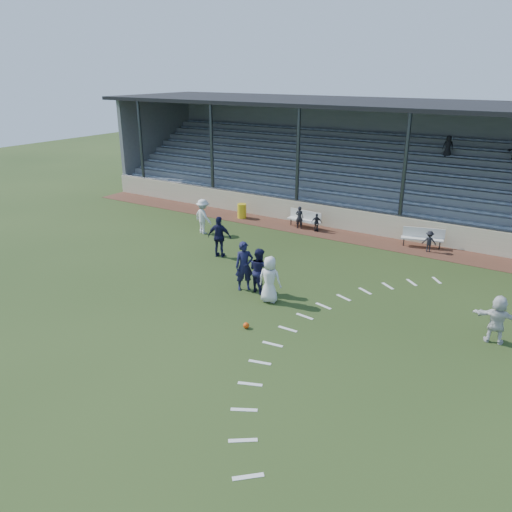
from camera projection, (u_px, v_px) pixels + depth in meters
The scene contains 18 objects.
ground at pixel (220, 309), 18.38m from camera, with size 90.00×90.00×0.00m, color #263917.
cinder_track at pixel (335, 234), 26.70m from camera, with size 34.00×2.00×0.02m, color #4F2B1F.
retaining_wall at pixel (344, 219), 27.32m from camera, with size 34.00×0.18×1.20m, color beige.
bench_left at pixel (305, 218), 27.63m from camera, with size 2.03×0.67×0.95m.
bench_right at pixel (423, 236), 24.62m from camera, with size 2.03×0.98×0.95m.
trash_bin at pixel (242, 211), 29.47m from camera, with size 0.53×0.53×0.85m, color yellow.
football at pixel (246, 325), 16.99m from camera, with size 0.21×0.21×0.21m, color #E0460D.
player_white_lead at pixel (270, 279), 18.69m from camera, with size 0.88×0.57×1.80m, color silver.
player_navy_lead at pixel (244, 266), 19.69m from camera, with size 0.73×0.48×2.00m, color #131435.
player_navy_mid at pixel (259, 270), 19.53m from camera, with size 0.88×0.69×1.81m, color #131435.
player_white_wing at pixel (203, 216), 26.58m from camera, with size 1.21×0.69×1.87m, color silver.
player_navy_wing at pixel (220, 237), 23.22m from camera, with size 1.14×0.48×1.95m, color #131435.
player_white_back at pixel (497, 319), 15.90m from camera, with size 1.51×0.48×1.63m, color silver.
sub_left_near at pixel (299, 217), 27.46m from camera, with size 0.46×0.30×1.25m, color black.
sub_left_far at pixel (317, 223), 26.95m from camera, with size 0.58×0.24×1.00m, color black.
sub_right at pixel (429, 241), 23.96m from camera, with size 0.67×0.39×1.04m, color black.
grandstand at pixel (376, 176), 30.49m from camera, with size 34.60×9.00×6.61m.
penalty_arc at pixel (322, 339), 16.32m from camera, with size 3.89×14.63×0.01m.
Camera 1 is at (9.94, -13.27, 8.29)m, focal length 35.00 mm.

